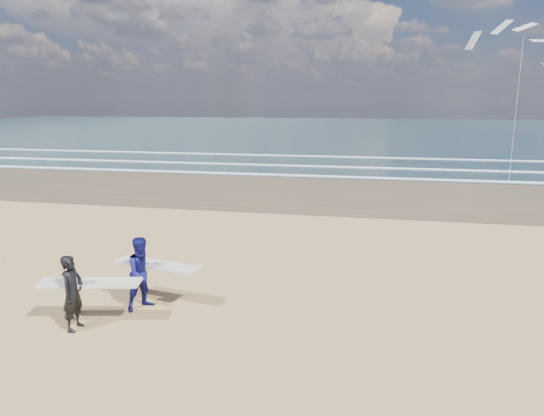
# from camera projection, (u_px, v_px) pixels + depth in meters

# --- Properties ---
(ocean) EXTENTS (220.00, 100.00, 0.02)m
(ocean) POSITION_uv_depth(u_px,v_px,m) (468.00, 132.00, 74.91)
(ocean) COLOR #192F37
(ocean) RESTS_ON ground
(surfer_near) EXTENTS (2.26, 1.14, 1.68)m
(surfer_near) POSITION_uv_depth(u_px,v_px,m) (75.00, 291.00, 10.44)
(surfer_near) COLOR black
(surfer_near) RESTS_ON ground
(surfer_far) EXTENTS (2.26, 1.34, 1.76)m
(surfer_far) POSITION_uv_depth(u_px,v_px,m) (144.00, 272.00, 11.50)
(surfer_far) COLOR #0E0F51
(surfer_far) RESTS_ON ground
(kite_1) EXTENTS (6.28, 4.79, 10.69)m
(kite_1) POSITION_uv_depth(u_px,v_px,m) (519.00, 80.00, 30.70)
(kite_1) COLOR slate
(kite_1) RESTS_ON ground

